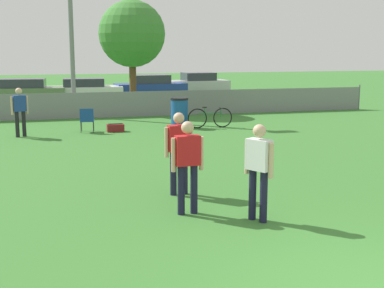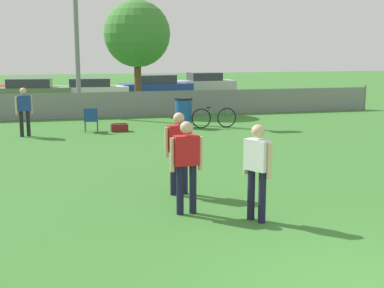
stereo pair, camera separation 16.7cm
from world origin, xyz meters
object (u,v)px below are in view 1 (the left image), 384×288
object	(u,v)px
player_thrower_red	(188,160)
bicycle_sideline	(210,118)
spectator_in_blue	(20,108)
folding_chair_sideline	(87,119)
player_receiver_white	(259,165)
parked_car_silver	(198,83)
gear_bag_sideline	(116,128)
trash_bin	(179,113)
parked_car_blue	(150,87)
parked_car_white	(84,90)
parked_car_olive	(24,91)
player_defender_red	(179,147)
tree_near_pole	(132,34)

from	to	relation	value
player_thrower_red	bicycle_sideline	distance (m)	10.71
spectator_in_blue	folding_chair_sideline	xyz separation A→B (m)	(2.23, 0.41, -0.48)
player_receiver_white	folding_chair_sideline	bearing A→B (deg)	160.71
player_thrower_red	parked_car_silver	bearing A→B (deg)	71.91
spectator_in_blue	player_thrower_red	bearing A→B (deg)	90.59
player_receiver_white	gear_bag_sideline	distance (m)	10.86
trash_bin	parked_car_blue	size ratio (longest dim) A/B	0.26
bicycle_sideline	parked_car_white	size ratio (longest dim) A/B	0.39
parked_car_silver	player_thrower_red	bearing A→B (deg)	-109.62
player_receiver_white	parked_car_olive	xyz separation A→B (m)	(-4.63, 22.55, -0.33)
gear_bag_sideline	player_thrower_red	bearing A→B (deg)	-89.89
player_receiver_white	bicycle_sideline	bearing A→B (deg)	136.99
player_defender_red	parked_car_silver	distance (m)	25.27
player_thrower_red	player_receiver_white	distance (m)	1.27
player_defender_red	gear_bag_sideline	xyz separation A→B (m)	(-0.18, 8.78, -0.85)
player_defender_red	spectator_in_blue	size ratio (longest dim) A/B	1.02
parked_car_silver	folding_chair_sideline	bearing A→B (deg)	-122.25
player_thrower_red	gear_bag_sideline	bearing A→B (deg)	88.36
trash_bin	parked_car_blue	distance (m)	12.50
player_receiver_white	parked_car_olive	size ratio (longest dim) A/B	0.37
player_thrower_red	parked_car_silver	xyz separation A→B (m)	(7.47, 25.49, -0.31)
trash_bin	parked_car_olive	xyz separation A→B (m)	(-6.01, 11.36, 0.09)
player_thrower_red	trash_bin	size ratio (longest dim) A/B	1.49
parked_car_white	tree_near_pole	bearing A→B (deg)	-71.83
parked_car_white	parked_car_blue	xyz separation A→B (m)	(4.00, 0.65, 0.05)
parked_car_white	gear_bag_sideline	bearing A→B (deg)	-86.12
player_defender_red	parked_car_silver	world-z (taller)	player_defender_red
parked_car_white	player_receiver_white	bearing A→B (deg)	-84.00
player_thrower_red	player_receiver_white	bearing A→B (deg)	-34.85
tree_near_pole	trash_bin	distance (m)	6.14
bicycle_sideline	spectator_in_blue	bearing A→B (deg)	-176.34
tree_near_pole	folding_chair_sideline	size ratio (longest dim) A/B	5.96
player_thrower_red	trash_bin	bearing A→B (deg)	75.11
tree_near_pole	spectator_in_blue	size ratio (longest dim) A/B	3.11
parked_car_white	parked_car_blue	bearing A→B (deg)	11.81
player_receiver_white	trash_bin	xyz separation A→B (m)	(1.38, 11.19, -0.42)
player_thrower_red	trash_bin	distance (m)	10.78
player_receiver_white	player_defender_red	bearing A→B (deg)	174.16
spectator_in_blue	player_defender_red	bearing A→B (deg)	94.16
folding_chair_sideline	bicycle_sideline	distance (m)	4.55
spectator_in_blue	parked_car_blue	distance (m)	14.90
player_receiver_white	parked_car_silver	xyz separation A→B (m)	(6.40, 26.19, -0.31)
bicycle_sideline	trash_bin	size ratio (longest dim) A/B	1.54
spectator_in_blue	parked_car_olive	world-z (taller)	spectator_in_blue
gear_bag_sideline	parked_car_silver	xyz separation A→B (m)	(7.49, 15.41, 0.54)
player_thrower_red	parked_car_white	xyz separation A→B (m)	(-0.28, 22.28, -0.34)
player_thrower_red	parked_car_olive	size ratio (longest dim) A/B	0.37
parked_car_white	parked_car_silver	bearing A→B (deg)	25.16
gear_bag_sideline	parked_car_olive	size ratio (longest dim) A/B	0.13
tree_near_pole	parked_car_white	size ratio (longest dim) A/B	1.16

